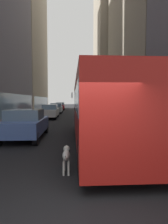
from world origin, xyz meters
TOP-DOWN VIEW (x-y plane):
  - ground_plane at (0.00, 35.00)m, footprint 120.00×120.00m
  - sidewalk_left at (-5.70, 35.00)m, footprint 2.40×110.00m
  - sidewalk_right at (5.70, 35.00)m, footprint 2.40×110.00m
  - building_left_far at (-11.90, 39.20)m, footprint 10.31×19.57m
  - building_right_mid at (11.90, 29.33)m, footprint 8.25×22.33m
  - building_right_far at (11.90, 50.55)m, footprint 11.16×15.16m
  - transit_bus at (1.20, 6.73)m, footprint 2.78×11.53m
  - car_blue_hatchback at (-2.80, 7.76)m, footprint 1.92×4.30m
  - car_white_van at (-2.80, 19.41)m, footprint 1.70×4.79m
  - car_yellow_taxi at (2.80, 27.25)m, footprint 1.72×3.92m
  - car_silver_sedan at (-2.80, 27.81)m, footprint 1.82×4.19m
  - car_red_coupe at (-2.80, 37.86)m, footprint 1.77×4.23m
  - box_truck at (2.80, 34.74)m, footprint 2.30×7.50m
  - dalmatian_dog at (-0.40, 2.60)m, footprint 0.22×0.96m

SIDE VIEW (x-z plane):
  - ground_plane at x=0.00m, z-range 0.00..0.00m
  - sidewalk_left at x=-5.70m, z-range 0.00..0.15m
  - sidewalk_right at x=5.70m, z-range 0.00..0.15m
  - dalmatian_dog at x=-0.40m, z-range 0.15..0.87m
  - car_yellow_taxi at x=2.80m, z-range 0.01..1.63m
  - car_red_coupe at x=-2.80m, z-range 0.01..1.63m
  - car_silver_sedan at x=-2.80m, z-range 0.01..1.63m
  - car_white_van at x=-2.80m, z-range 0.01..1.63m
  - car_blue_hatchback at x=-2.80m, z-range 0.01..1.63m
  - box_truck at x=2.80m, z-range 0.14..3.19m
  - transit_bus at x=1.20m, z-range 0.25..3.30m
  - building_right_far at x=11.90m, z-range -0.01..32.72m
  - building_right_mid at x=11.90m, z-range -0.01..35.38m
  - building_left_far at x=-11.90m, z-range -0.01..39.59m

